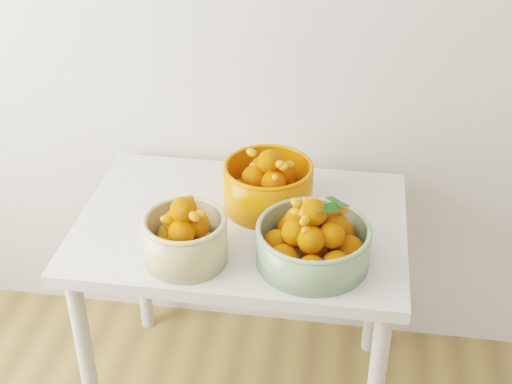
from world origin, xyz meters
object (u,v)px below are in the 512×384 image
table (242,246)px  bowl_orange (268,184)px  bowl_cream (185,237)px  bowl_green (313,241)px

table → bowl_orange: 0.21m
bowl_cream → table: bearing=60.1°
table → bowl_cream: size_ratio=3.49×
bowl_cream → bowl_orange: bearing=57.9°
table → bowl_green: 0.33m
bowl_cream → bowl_orange: size_ratio=0.81×
bowl_orange → bowl_green: bearing=-58.1°
bowl_green → bowl_orange: size_ratio=1.10×
bowl_cream → bowl_green: size_ratio=0.74×
bowl_green → bowl_orange: (-0.16, 0.26, 0.01)m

